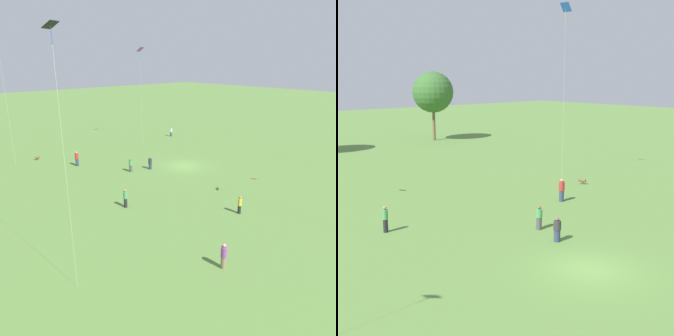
{
  "view_description": "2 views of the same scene",
  "coord_description": "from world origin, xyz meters",
  "views": [
    {
      "loc": [
        -28.57,
        28.46,
        13.04
      ],
      "look_at": [
        -4.08,
        6.49,
        2.15
      ],
      "focal_mm": 35.0,
      "sensor_mm": 36.0,
      "label": 1
    },
    {
      "loc": [
        -18.95,
        -14.6,
        10.25
      ],
      "look_at": [
        1.54,
        8.51,
        4.09
      ],
      "focal_mm": 50.0,
      "sensor_mm": 36.0,
      "label": 2
    }
  ],
  "objects": [
    {
      "name": "person_3",
      "position": [
        1.91,
        4.1,
        0.76
      ],
      "size": [
        0.67,
        0.67,
        1.58
      ],
      "rotation": [
        0.0,
        0.0,
        4.06
      ],
      "color": "#333D5B",
      "rests_on": "ground_plane"
    },
    {
      "name": "person_2",
      "position": [
        2.73,
        6.5,
        0.81
      ],
      "size": [
        0.57,
        0.57,
        1.66
      ],
      "rotation": [
        0.0,
        0.0,
        4.4
      ],
      "color": "#4C4C51",
      "rests_on": "ground_plane"
    },
    {
      "name": "person_4",
      "position": [
        13.88,
        -10.36,
        0.84
      ],
      "size": [
        0.42,
        0.42,
        1.67
      ],
      "rotation": [
        0.0,
        0.0,
        1.8
      ],
      "color": "#333D5B",
      "rests_on": "ground_plane"
    },
    {
      "name": "kite_2",
      "position": [
        -12.64,
        21.51,
        13.4
      ],
      "size": [
        0.81,
        0.85,
        14.76
      ],
      "rotation": [
        0.0,
        0.0,
        1.25
      ],
      "color": "black",
      "rests_on": "ground_plane"
    },
    {
      "name": "picnic_bag_0",
      "position": [
        -9.0,
        -2.51,
        0.11
      ],
      "size": [
        0.45,
        0.32,
        0.22
      ],
      "rotation": [
        0.0,
        0.0,
        0.39
      ],
      "color": "#A58459",
      "rests_on": "ground_plane"
    },
    {
      "name": "person_6",
      "position": [
        -5.28,
        12.85,
        0.9
      ],
      "size": [
        0.49,
        0.49,
        1.79
      ],
      "rotation": [
        0.0,
        0.0,
        5.89
      ],
      "color": "#232328",
      "rests_on": "ground_plane"
    },
    {
      "name": "person_0",
      "position": [
        -17.29,
        13.47,
        0.9
      ],
      "size": [
        0.55,
        0.55,
        1.81
      ],
      "rotation": [
        0.0,
        0.0,
        5.41
      ],
      "color": "#847056",
      "rests_on": "ground_plane"
    },
    {
      "name": "person_1",
      "position": [
        -13.09,
        6.04,
        0.84
      ],
      "size": [
        0.48,
        0.48,
        1.66
      ],
      "rotation": [
        0.0,
        0.0,
        0.58
      ],
      "color": "#232328",
      "rests_on": "ground_plane"
    },
    {
      "name": "person_5",
      "position": [
        9.24,
        10.28,
        0.94
      ],
      "size": [
        0.66,
        0.66,
        1.9
      ],
      "rotation": [
        0.0,
        0.0,
        2.34
      ],
      "color": "#333D5B",
      "rests_on": "ground_plane"
    },
    {
      "name": "ground_plane",
      "position": [
        0.0,
        0.0,
        0.0
      ],
      "size": [
        240.0,
        240.0,
        0.0
      ],
      "primitive_type": "plane",
      "color": "#5B843D"
    },
    {
      "name": "kite_1",
      "position": [
        14.46,
        -4.34,
        14.03
      ],
      "size": [
        1.18,
        1.29,
        14.91
      ],
      "rotation": [
        0.0,
        0.0,
        1.14
      ],
      "color": "purple",
      "rests_on": "ground_plane"
    },
    {
      "name": "dog_0",
      "position": [
        15.34,
        13.12,
        0.36
      ],
      "size": [
        0.48,
        0.77,
        0.54
      ],
      "rotation": [
        0.0,
        0.0,
        0.32
      ],
      "color": "brown",
      "rests_on": "ground_plane"
    }
  ]
}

